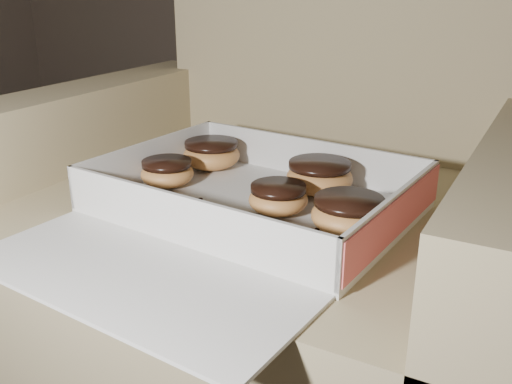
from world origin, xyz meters
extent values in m
cube|color=#9B8E63|center=(0.49, 0.52, 0.20)|extent=(0.70, 0.70, 0.41)
cube|color=#9B8E63|center=(0.49, 0.84, 0.66)|extent=(0.70, 0.14, 0.50)
cube|color=#9B8E63|center=(0.12, 0.52, 0.27)|extent=(0.12, 0.70, 0.54)
cube|color=#9B8E63|center=(0.87, 0.52, 0.27)|extent=(0.12, 0.70, 0.54)
cube|color=silver|center=(0.52, 0.44, 0.41)|extent=(0.46, 0.36, 0.01)
cube|color=silver|center=(0.54, 0.59, 0.45)|extent=(0.43, 0.05, 0.06)
cube|color=silver|center=(0.51, 0.28, 0.45)|extent=(0.43, 0.05, 0.06)
cube|color=silver|center=(0.31, 0.46, 0.45)|extent=(0.04, 0.32, 0.06)
cube|color=silver|center=(0.73, 0.42, 0.45)|extent=(0.04, 0.32, 0.06)
cube|color=#DB5859|center=(0.74, 0.42, 0.45)|extent=(0.03, 0.31, 0.05)
cube|color=silver|center=(0.50, 0.19, 0.41)|extent=(0.44, 0.22, 0.01)
ellipsoid|color=#DA954C|center=(0.56, 0.42, 0.43)|extent=(0.08, 0.08, 0.04)
cylinder|color=black|center=(0.56, 0.42, 0.45)|extent=(0.08, 0.08, 0.01)
ellipsoid|color=#DA954C|center=(0.58, 0.52, 0.44)|extent=(0.10, 0.10, 0.05)
cylinder|color=black|center=(0.58, 0.52, 0.46)|extent=(0.10, 0.10, 0.01)
ellipsoid|color=#DA954C|center=(0.36, 0.44, 0.43)|extent=(0.08, 0.08, 0.04)
cylinder|color=black|center=(0.36, 0.44, 0.45)|extent=(0.08, 0.08, 0.01)
ellipsoid|color=#DA954C|center=(0.67, 0.41, 0.44)|extent=(0.10, 0.10, 0.05)
cylinder|color=black|center=(0.67, 0.41, 0.46)|extent=(0.09, 0.09, 0.01)
ellipsoid|color=#DA954C|center=(0.37, 0.55, 0.44)|extent=(0.10, 0.10, 0.05)
cylinder|color=black|center=(0.37, 0.55, 0.46)|extent=(0.09, 0.09, 0.01)
ellipsoid|color=black|center=(0.36, 0.34, 0.42)|extent=(0.01, 0.01, 0.00)
ellipsoid|color=black|center=(0.47, 0.34, 0.42)|extent=(0.01, 0.01, 0.00)
ellipsoid|color=black|center=(0.64, 0.39, 0.42)|extent=(0.01, 0.01, 0.00)
ellipsoid|color=black|center=(0.44, 0.41, 0.42)|extent=(0.01, 0.01, 0.00)
camera|label=1|loc=(0.89, -0.25, 0.73)|focal=40.00mm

